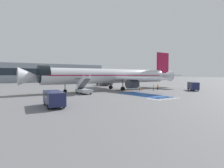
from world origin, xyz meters
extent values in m
plane|color=slate|center=(0.00, 0.00, 0.00)|extent=(600.00, 600.00, 0.00)
cube|color=gold|center=(-0.74, -0.94, 0.00)|extent=(81.50, 2.02, 0.01)
cube|color=#2856A8|center=(-0.74, -14.36, 0.00)|extent=(5.16, 12.76, 0.01)
cube|color=silver|center=(-3.74, -20.35, 0.00)|extent=(0.44, 3.60, 0.01)
cube|color=silver|center=(-2.54, -20.35, 0.00)|extent=(0.44, 3.60, 0.01)
cube|color=silver|center=(-1.34, -20.35, 0.00)|extent=(0.44, 3.60, 0.01)
cube|color=silver|center=(-0.14, -20.35, 0.00)|extent=(0.44, 3.60, 0.01)
cube|color=silver|center=(1.06, -20.35, 0.00)|extent=(0.44, 3.60, 0.01)
cylinder|color=silver|center=(-0.74, -0.94, 3.97)|extent=(37.59, 4.79, 3.95)
cone|color=silver|center=(-21.66, -1.41, 3.97)|extent=(4.43, 3.97, 3.87)
cone|color=silver|center=(20.98, -0.46, 3.97)|extent=(6.01, 3.92, 3.79)
cylinder|color=black|center=(-18.70, -1.35, 4.47)|extent=(2.46, 4.04, 3.99)
cube|color=maroon|center=(-0.74, -0.94, 4.17)|extent=(34.59, 4.80, 0.24)
cube|color=silver|center=(2.67, -8.90, 3.38)|extent=(7.14, 15.83, 0.44)
cylinder|color=#38383D|center=(1.30, -7.76, 2.01)|extent=(2.95, 2.30, 2.23)
cube|color=silver|center=(2.31, 7.16, 3.38)|extent=(6.49, 15.72, 0.44)
cylinder|color=#38383D|center=(0.99, 5.96, 2.01)|extent=(2.95, 2.30, 2.23)
cube|color=maroon|center=(20.09, -0.48, 8.40)|extent=(5.54, 0.48, 6.87)
cube|color=silver|center=(19.58, -4.24, 4.17)|extent=(3.70, 6.40, 0.24)
cube|color=silver|center=(19.41, 3.26, 4.17)|extent=(3.70, 6.40, 0.24)
cylinder|color=#38383D|center=(-13.86, -1.24, 2.00)|extent=(0.20, 0.20, 3.16)
cylinder|color=black|center=(-13.86, -1.24, 0.42)|extent=(0.85, 0.30, 0.84)
cylinder|color=#38383D|center=(1.07, -3.98, 1.97)|extent=(0.24, 0.24, 2.83)
cylinder|color=black|center=(1.07, -3.98, 0.55)|extent=(1.11, 0.62, 1.10)
cylinder|color=#38383D|center=(0.93, 2.17, 1.97)|extent=(0.24, 0.24, 2.83)
cylinder|color=black|center=(0.93, 2.17, 0.55)|extent=(1.11, 0.62, 1.10)
cube|color=#ADB2BA|center=(-10.95, -5.75, 0.70)|extent=(2.31, 4.85, 0.70)
cylinder|color=black|center=(-11.92, -4.09, 0.35)|extent=(0.24, 0.70, 0.70)
cylinder|color=black|center=(-10.05, -4.05, 0.35)|extent=(0.24, 0.70, 0.70)
cylinder|color=black|center=(-11.85, -7.45, 0.35)|extent=(0.24, 0.70, 0.70)
cylinder|color=black|center=(-9.98, -7.41, 0.35)|extent=(0.24, 0.70, 0.70)
cube|color=#4C4C51|center=(-10.95, -5.75, 2.24)|extent=(1.52, 4.19, 2.52)
cube|color=#4C4C51|center=(-11.00, -3.47, 3.43)|extent=(1.67, 1.14, 0.12)
cube|color=silver|center=(-11.72, -5.77, 2.72)|extent=(0.16, 4.56, 3.20)
cube|color=silver|center=(-10.18, -5.73, 2.72)|extent=(0.16, 4.56, 3.20)
cube|color=#38383D|center=(7.75, 18.45, 0.78)|extent=(3.17, 8.29, 0.60)
cube|color=silver|center=(7.42, 22.40, 1.28)|extent=(2.52, 1.99, 1.60)
cube|color=black|center=(7.35, 23.29, 1.60)|extent=(2.00, 0.21, 0.70)
cylinder|color=#B7BCC4|center=(7.78, 18.09, 2.23)|extent=(2.75, 5.76, 2.29)
cylinder|color=gold|center=(7.78, 18.09, 2.23)|extent=(2.36, 0.54, 2.34)
cylinder|color=black|center=(6.27, 21.94, 0.48)|extent=(0.36, 0.98, 0.96)
cylinder|color=black|center=(8.63, 22.14, 0.48)|extent=(0.36, 0.98, 0.96)
cylinder|color=black|center=(6.61, 17.90, 0.48)|extent=(0.36, 0.98, 0.96)
cylinder|color=black|center=(8.97, 18.10, 0.48)|extent=(0.36, 0.98, 0.96)
cylinder|color=black|center=(6.79, 15.66, 0.48)|extent=(0.36, 0.98, 0.96)
cylinder|color=black|center=(9.16, 15.86, 0.48)|extent=(0.36, 0.98, 0.96)
cube|color=#1E234C|center=(-20.43, -18.54, 1.19)|extent=(2.40, 5.71, 1.74)
cube|color=black|center=(-20.43, -18.54, 1.57)|extent=(2.29, 3.19, 0.62)
cylinder|color=black|center=(-21.30, -16.75, 0.32)|extent=(0.24, 0.65, 0.64)
cylinder|color=black|center=(-19.38, -16.86, 0.32)|extent=(0.24, 0.65, 0.64)
cylinder|color=black|center=(-21.49, -20.22, 0.32)|extent=(0.24, 0.65, 0.64)
cylinder|color=black|center=(-19.57, -20.32, 0.32)|extent=(0.24, 0.65, 0.64)
cube|color=#1E234C|center=(18.04, -13.38, 1.30)|extent=(4.34, 4.76, 1.96)
cube|color=black|center=(18.04, -13.38, 1.73)|extent=(3.04, 3.15, 0.71)
cylinder|color=black|center=(18.30, -11.74, 0.32)|extent=(0.56, 0.62, 0.64)
cylinder|color=black|center=(19.59, -12.79, 0.32)|extent=(0.56, 0.62, 0.64)
cylinder|color=black|center=(16.48, -13.98, 0.32)|extent=(0.56, 0.62, 0.64)
cylinder|color=black|center=(17.78, -15.03, 0.32)|extent=(0.56, 0.62, 0.64)
cylinder|color=black|center=(8.79, -7.64, 0.43)|extent=(0.14, 0.14, 0.86)
cylinder|color=black|center=(8.66, -7.75, 0.43)|extent=(0.14, 0.14, 0.86)
cube|color=yellow|center=(8.72, -7.70, 1.20)|extent=(0.46, 0.44, 0.68)
cube|color=silver|center=(8.72, -7.70, 1.20)|extent=(0.48, 0.45, 0.06)
sphere|color=beige|center=(8.72, -7.70, 1.66)|extent=(0.23, 0.23, 0.23)
cylinder|color=#191E38|center=(3.57, -7.87, 0.42)|extent=(0.14, 0.14, 0.85)
cylinder|color=#191E38|center=(3.68, -7.74, 0.42)|extent=(0.14, 0.14, 0.85)
cube|color=yellow|center=(3.62, -7.81, 1.18)|extent=(0.44, 0.46, 0.67)
cube|color=silver|center=(3.62, -7.81, 1.18)|extent=(0.46, 0.47, 0.06)
sphere|color=#9E704C|center=(3.62, -7.81, 1.63)|extent=(0.23, 0.23, 0.23)
cylinder|color=#191E38|center=(10.88, -7.33, 0.40)|extent=(0.14, 0.14, 0.79)
cylinder|color=#191E38|center=(10.75, -7.22, 0.40)|extent=(0.14, 0.14, 0.79)
cube|color=orange|center=(10.82, -7.28, 1.10)|extent=(0.46, 0.45, 0.63)
cube|color=silver|center=(10.82, -7.28, 1.10)|extent=(0.47, 0.46, 0.06)
sphere|color=beige|center=(10.82, -7.28, 1.52)|extent=(0.21, 0.21, 0.21)
cone|color=orange|center=(-17.28, -4.07, 0.30)|extent=(0.54, 0.54, 0.60)
cylinder|color=white|center=(-17.28, -4.07, 0.33)|extent=(0.29, 0.29, 0.07)
cone|color=orange|center=(7.29, -4.88, 0.27)|extent=(0.49, 0.49, 0.54)
cylinder|color=white|center=(7.29, -4.88, 0.30)|extent=(0.27, 0.27, 0.06)
cone|color=orange|center=(-17.98, -8.15, 0.32)|extent=(0.57, 0.57, 0.63)
cylinder|color=white|center=(-17.98, -8.15, 0.35)|extent=(0.31, 0.31, 0.08)
cube|color=#89939E|center=(-6.04, 70.65, 5.44)|extent=(73.81, 12.00, 10.89)
cube|color=#19232D|center=(-6.04, 64.60, 5.99)|extent=(70.86, 0.10, 3.81)
camera|label=1|loc=(-25.87, -42.69, 4.28)|focal=28.00mm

